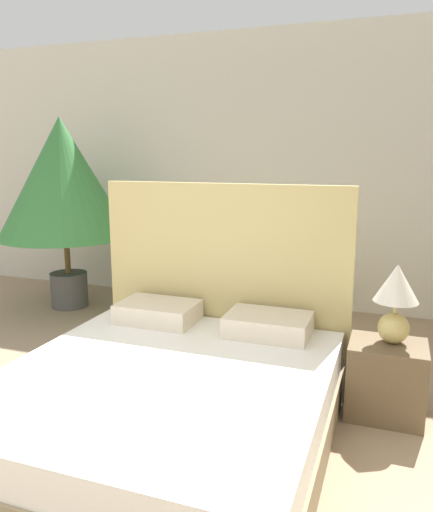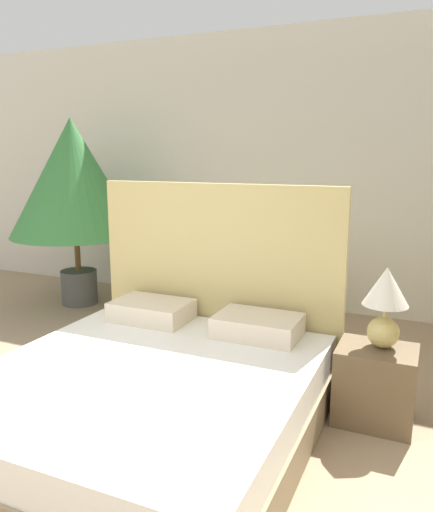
% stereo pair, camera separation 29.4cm
% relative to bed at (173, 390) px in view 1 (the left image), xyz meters
% --- Properties ---
extents(wall_back, '(10.00, 0.06, 2.90)m').
position_rel_bed_xyz_m(wall_back, '(-0.32, 2.81, 1.17)').
color(wall_back, silver).
rests_on(wall_back, ground_plane).
extents(bed, '(1.85, 2.02, 1.43)m').
position_rel_bed_xyz_m(bed, '(0.00, 0.00, 0.00)').
color(bed, '#8C7A5B').
rests_on(bed, ground_plane).
extents(armchair_near_window_left, '(0.73, 0.76, 0.87)m').
position_rel_bed_xyz_m(armchair_near_window_left, '(-0.97, 2.01, 0.00)').
color(armchair_near_window_left, silver).
rests_on(armchair_near_window_left, ground_plane).
extents(armchair_near_window_right, '(0.72, 0.74, 0.87)m').
position_rel_bed_xyz_m(armchair_near_window_right, '(-0.05, 2.01, 0.00)').
color(armchair_near_window_right, silver).
rests_on(armchair_near_window_right, ground_plane).
extents(potted_palm, '(1.37, 1.37, 2.01)m').
position_rel_bed_xyz_m(potted_palm, '(-2.13, 1.92, 1.09)').
color(potted_palm, '#4C4C4C').
rests_on(potted_palm, ground_plane).
extents(nightstand, '(0.47, 0.38, 0.48)m').
position_rel_bed_xyz_m(nightstand, '(1.17, 0.65, -0.04)').
color(nightstand, brown).
rests_on(nightstand, ground_plane).
extents(table_lamp, '(0.27, 0.27, 0.50)m').
position_rel_bed_xyz_m(table_lamp, '(1.20, 0.68, 0.51)').
color(table_lamp, tan).
rests_on(table_lamp, nightstand).
extents(side_table, '(0.33, 0.33, 0.46)m').
position_rel_bed_xyz_m(side_table, '(-0.51, 2.03, -0.05)').
color(side_table, gold).
rests_on(side_table, ground_plane).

